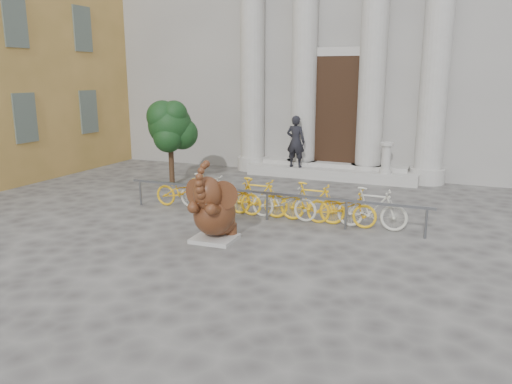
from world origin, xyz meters
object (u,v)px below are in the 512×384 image
at_px(elephant_statue, 214,212).
at_px(bike_rack, 270,198).
at_px(pedestrian, 296,141).
at_px(tree, 170,126).

xyz_separation_m(elephant_statue, bike_rack, (0.45, 2.23, -0.17)).
height_order(elephant_statue, pedestrian, pedestrian).
distance_m(bike_rack, tree, 5.18).
bearing_deg(pedestrian, elephant_statue, 96.15).
relative_size(bike_rack, pedestrian, 4.38).
bearing_deg(elephant_statue, tree, 128.59).
bearing_deg(bike_rack, pedestrian, 101.46).
xyz_separation_m(bike_rack, tree, (-4.38, 2.35, 1.44)).
distance_m(elephant_statue, pedestrian, 7.47).
height_order(bike_rack, pedestrian, pedestrian).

